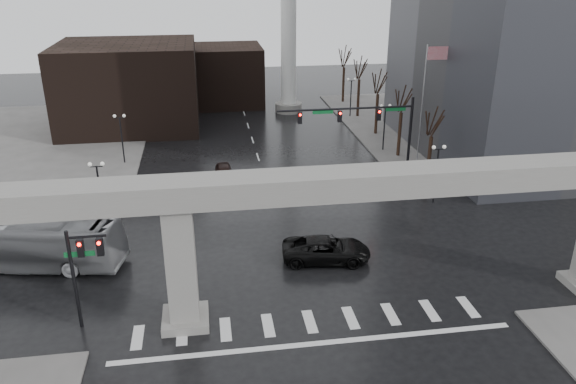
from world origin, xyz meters
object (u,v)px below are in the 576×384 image
far_car (224,172)px  signal_mast_arm (369,123)px  pickup_truck (326,249)px  city_bus (26,242)px

far_car → signal_mast_arm: bearing=-16.2°
pickup_truck → far_car: size_ratio=1.54×
signal_mast_arm → pickup_truck: bearing=-116.8°
pickup_truck → far_car: pickup_truck is taller
pickup_truck → city_bus: size_ratio=0.47×
signal_mast_arm → pickup_truck: 15.43m
signal_mast_arm → far_car: bearing=164.5°
signal_mast_arm → city_bus: signal_mast_arm is taller
pickup_truck → city_bus: city_bus is taller
signal_mast_arm → pickup_truck: size_ratio=2.02×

